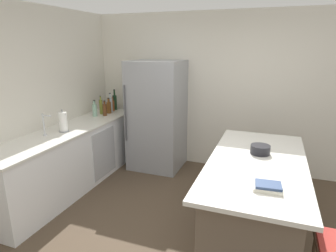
{
  "coord_description": "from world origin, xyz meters",
  "views": [
    {
      "loc": [
        0.65,
        -2.56,
        2.06
      ],
      "look_at": [
        -0.66,
        0.98,
        1.0
      ],
      "focal_mm": 30.72,
      "sensor_mm": 36.0,
      "label": 1
    }
  ],
  "objects": [
    {
      "name": "whiskey_bottle",
      "position": [
        -2.04,
        1.72,
        1.02
      ],
      "size": [
        0.08,
        0.08,
        0.27
      ],
      "color": "brown",
      "rests_on": "counter_run_left"
    },
    {
      "name": "wine_bottle",
      "position": [
        -2.09,
        2.01,
        1.05
      ],
      "size": [
        0.07,
        0.07,
        0.38
      ],
      "color": "#19381E",
      "rests_on": "counter_run_left"
    },
    {
      "name": "wall_left",
      "position": [
        -2.45,
        0.0,
        1.3
      ],
      "size": [
        0.1,
        6.0,
        2.6
      ],
      "primitive_type": "cube",
      "color": "silver",
      "rests_on": "ground_plane"
    },
    {
      "name": "syrup_bottle",
      "position": [
        -2.0,
        1.52,
        1.01
      ],
      "size": [
        0.06,
        0.06,
        0.26
      ],
      "color": "#5B3319",
      "rests_on": "counter_run_left"
    },
    {
      "name": "wall_rear",
      "position": [
        0.0,
        2.25,
        1.3
      ],
      "size": [
        6.0,
        0.1,
        2.6
      ],
      "primitive_type": "cube",
      "color": "silver",
      "rests_on": "ground_plane"
    },
    {
      "name": "sink_faucet",
      "position": [
        -2.12,
        0.27,
        1.06
      ],
      "size": [
        0.15,
        0.05,
        0.3
      ],
      "color": "silver",
      "rests_on": "counter_run_left"
    },
    {
      "name": "kitchen_island",
      "position": [
        0.56,
        0.35,
        0.46
      ],
      "size": [
        0.97,
        2.07,
        0.91
      ],
      "color": "brown",
      "rests_on": "ground_plane"
    },
    {
      "name": "ground_plane",
      "position": [
        0.0,
        0.0,
        0.0
      ],
      "size": [
        7.2,
        7.2,
        0.0
      ],
      "primitive_type": "plane",
      "color": "#4C3D2D"
    },
    {
      "name": "vinegar_bottle",
      "position": [
        -2.07,
        1.9,
        1.01
      ],
      "size": [
        0.05,
        0.05,
        0.27
      ],
      "color": "#994C23",
      "rests_on": "counter_run_left"
    },
    {
      "name": "refrigerator",
      "position": [
        -1.17,
        1.82,
        0.91
      ],
      "size": [
        0.86,
        0.79,
        1.83
      ],
      "color": "#93969B",
      "rests_on": "ground_plane"
    },
    {
      "name": "counter_run_left",
      "position": [
        -2.07,
        0.69,
        0.45
      ],
      "size": [
        0.68,
        2.85,
        0.91
      ],
      "color": "white",
      "rests_on": "ground_plane"
    },
    {
      "name": "soda_bottle",
      "position": [
        -2.06,
        1.81,
        1.04
      ],
      "size": [
        0.07,
        0.07,
        0.34
      ],
      "color": "silver",
      "rests_on": "counter_run_left"
    },
    {
      "name": "paper_towel_roll",
      "position": [
        -2.03,
        0.53,
        1.04
      ],
      "size": [
        0.14,
        0.14,
        0.31
      ],
      "color": "gray",
      "rests_on": "counter_run_left"
    },
    {
      "name": "gin_bottle",
      "position": [
        -2.14,
        1.43,
        1.02
      ],
      "size": [
        0.08,
        0.08,
        0.27
      ],
      "color": "#8CB79E",
      "rests_on": "counter_run_left"
    },
    {
      "name": "olive_oil_bottle",
      "position": [
        -2.13,
        1.62,
        1.04
      ],
      "size": [
        0.06,
        0.06,
        0.32
      ],
      "color": "olive",
      "rests_on": "counter_run_left"
    },
    {
      "name": "mixing_bowl",
      "position": [
        0.57,
        0.57,
        0.96
      ],
      "size": [
        0.21,
        0.21,
        0.1
      ],
      "color": "black",
      "rests_on": "kitchen_island"
    },
    {
      "name": "cookbook_stack",
      "position": [
        0.68,
        -0.26,
        0.93
      ],
      "size": [
        0.22,
        0.19,
        0.05
      ],
      "color": "silver",
      "rests_on": "kitchen_island"
    }
  ]
}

